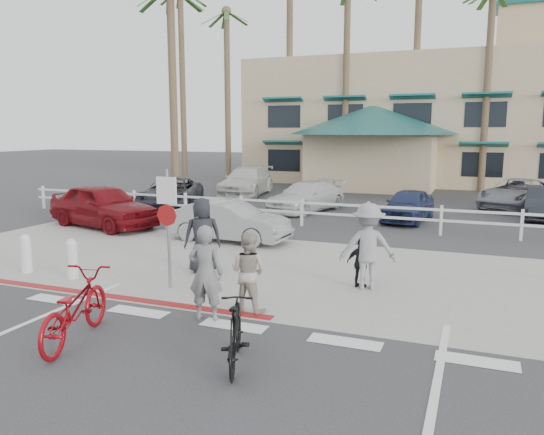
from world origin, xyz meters
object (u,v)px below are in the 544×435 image
at_px(bike_red, 74,308).
at_px(car_white_sedan, 229,221).
at_px(bike_black, 235,333).
at_px(car_red_compact, 103,205).
at_px(sign_post, 168,223).

distance_m(bike_red, car_white_sedan, 8.20).
relative_size(bike_black, car_red_compact, 0.36).
bearing_deg(bike_red, bike_black, 168.23).
distance_m(bike_red, car_red_compact, 10.81).
distance_m(sign_post, bike_red, 3.27).
bearing_deg(car_red_compact, car_white_sedan, -80.72).
bearing_deg(bike_red, sign_post, -101.16).
height_order(car_white_sedan, car_red_compact, car_red_compact).
bearing_deg(car_white_sedan, bike_black, -150.33).
bearing_deg(bike_red, car_red_compact, -68.15).
xyz_separation_m(sign_post, bike_black, (3.00, -3.01, -0.95)).
xyz_separation_m(bike_red, car_red_compact, (-6.42, 8.70, 0.21)).
bearing_deg(car_white_sedan, bike_red, -168.65).
bearing_deg(bike_black, car_white_sedan, -83.71).
bearing_deg(bike_black, bike_red, -17.41).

